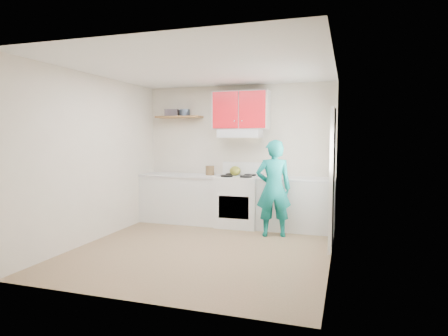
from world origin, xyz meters
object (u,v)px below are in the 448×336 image
(stove, at_px, (238,201))
(tin, at_px, (185,113))
(crock, at_px, (210,171))
(kettle, at_px, (235,171))
(person, at_px, (274,188))

(stove, distance_m, tin, 2.00)
(stove, height_order, crock, crock)
(crock, bearing_deg, kettle, 7.22)
(person, bearing_deg, crock, -39.90)
(stove, bearing_deg, crock, 176.42)
(stove, xyz_separation_m, tin, (-1.14, 0.18, 1.64))
(tin, xyz_separation_m, kettle, (1.04, -0.09, -1.09))
(tin, distance_m, crock, 1.25)
(kettle, relative_size, person, 0.13)
(stove, xyz_separation_m, crock, (-0.57, 0.04, 0.54))
(tin, bearing_deg, stove, -9.03)
(tin, bearing_deg, crock, -14.31)
(stove, distance_m, kettle, 0.56)
(tin, height_order, crock, tin)
(crock, bearing_deg, stove, -3.58)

